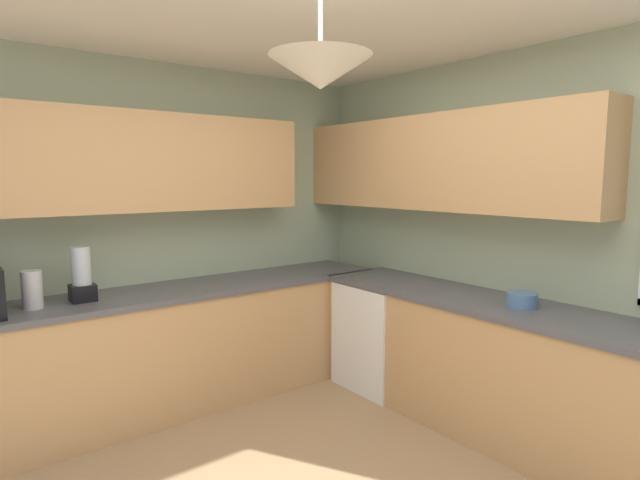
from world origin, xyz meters
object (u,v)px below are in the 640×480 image
Objects in this scene: blender_appliance at (82,277)px; bowl at (522,300)px; kettle at (32,290)px; dishwasher at (383,334)px.

bowl is at bearing 49.22° from blender_appliance.
blender_appliance is (-0.02, 0.29, 0.04)m from kettle.
kettle is at bearing -104.97° from dishwasher.
dishwasher is at bearing -178.54° from bowl.
bowl is at bearing 1.46° from dishwasher.
dishwasher is 2.29m from blender_appliance.
blender_appliance is at bearing 93.93° from kettle.
dishwasher is at bearing 72.57° from blender_appliance.
dishwasher is 4.51× the size of bowl.
kettle reaches higher than bowl.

